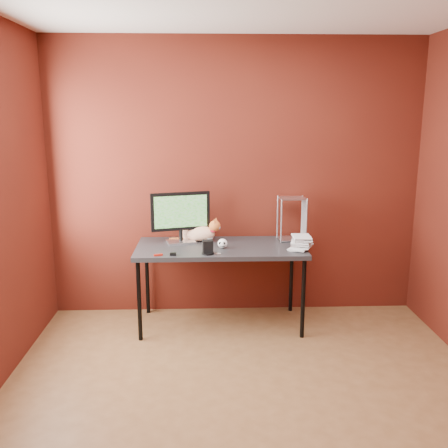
{
  "coord_description": "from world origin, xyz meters",
  "views": [
    {
      "loc": [
        -0.28,
        -2.93,
        1.92
      ],
      "look_at": [
        -0.13,
        1.15,
        1.0
      ],
      "focal_mm": 40.0,
      "sensor_mm": 36.0,
      "label": 1
    }
  ],
  "objects_px": {
    "desk": "(221,251)",
    "cat": "(199,233)",
    "book_stack": "(294,177)",
    "monitor": "(181,215)",
    "skull_mug": "(223,243)",
    "speaker": "(208,248)"
  },
  "relations": [
    {
      "from": "monitor",
      "to": "speaker",
      "type": "distance_m",
      "value": 0.5
    },
    {
      "from": "book_stack",
      "to": "cat",
      "type": "bearing_deg",
      "value": 161.17
    },
    {
      "from": "speaker",
      "to": "book_stack",
      "type": "xyz_separation_m",
      "value": [
        0.74,
        0.16,
        0.57
      ]
    },
    {
      "from": "desk",
      "to": "cat",
      "type": "relative_size",
      "value": 3.16
    },
    {
      "from": "cat",
      "to": "skull_mug",
      "type": "height_order",
      "value": "cat"
    },
    {
      "from": "monitor",
      "to": "speaker",
      "type": "xyz_separation_m",
      "value": [
        0.24,
        -0.38,
        -0.21
      ]
    },
    {
      "from": "desk",
      "to": "monitor",
      "type": "bearing_deg",
      "value": 160.53
    },
    {
      "from": "book_stack",
      "to": "desk",
      "type": "bearing_deg",
      "value": 171.99
    },
    {
      "from": "monitor",
      "to": "speaker",
      "type": "height_order",
      "value": "monitor"
    },
    {
      "from": "skull_mug",
      "to": "speaker",
      "type": "distance_m",
      "value": 0.22
    },
    {
      "from": "desk",
      "to": "skull_mug",
      "type": "relative_size",
      "value": 16.96
    },
    {
      "from": "desk",
      "to": "book_stack",
      "type": "xyz_separation_m",
      "value": [
        0.63,
        -0.09,
        0.68
      ]
    },
    {
      "from": "book_stack",
      "to": "skull_mug",
      "type": "bearing_deg",
      "value": 178.72
    },
    {
      "from": "monitor",
      "to": "speaker",
      "type": "relative_size",
      "value": 4.48
    },
    {
      "from": "monitor",
      "to": "skull_mug",
      "type": "height_order",
      "value": "monitor"
    },
    {
      "from": "monitor",
      "to": "cat",
      "type": "xyz_separation_m",
      "value": [
        0.16,
        0.07,
        -0.18
      ]
    },
    {
      "from": "desk",
      "to": "monitor",
      "type": "relative_size",
      "value": 2.82
    },
    {
      "from": "desk",
      "to": "monitor",
      "type": "xyz_separation_m",
      "value": [
        -0.36,
        0.13,
        0.31
      ]
    },
    {
      "from": "skull_mug",
      "to": "speaker",
      "type": "relative_size",
      "value": 0.75
    },
    {
      "from": "speaker",
      "to": "skull_mug",
      "type": "bearing_deg",
      "value": 47.67
    },
    {
      "from": "desk",
      "to": "skull_mug",
      "type": "distance_m",
      "value": 0.12
    },
    {
      "from": "monitor",
      "to": "speaker",
      "type": "bearing_deg",
      "value": -71.75
    }
  ]
}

